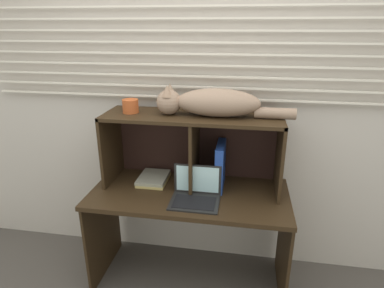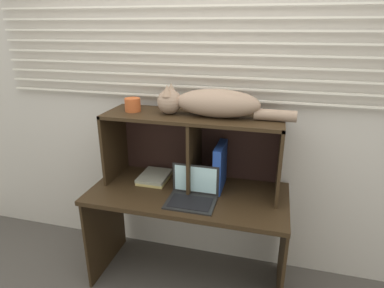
# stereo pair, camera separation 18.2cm
# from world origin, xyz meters

# --- Properties ---
(back_panel_with_blinds) EXTENTS (4.40, 0.08, 2.50)m
(back_panel_with_blinds) POSITION_xyz_m (0.00, 0.55, 1.26)
(back_panel_with_blinds) COLOR beige
(back_panel_with_blinds) RESTS_ON ground
(desk) EXTENTS (1.29, 0.60, 0.71)m
(desk) POSITION_xyz_m (0.00, 0.21, 0.57)
(desk) COLOR #2F2112
(desk) RESTS_ON ground
(hutch_shelf_unit) EXTENTS (1.15, 0.36, 0.49)m
(hutch_shelf_unit) POSITION_xyz_m (0.00, 0.35, 1.04)
(hutch_shelf_unit) COLOR #2F2112
(hutch_shelf_unit) RESTS_ON desk
(cat) EXTENTS (0.86, 0.20, 0.19)m
(cat) POSITION_xyz_m (0.12, 0.32, 1.29)
(cat) COLOR gray
(cat) RESTS_ON hutch_shelf_unit
(laptop) EXTENTS (0.30, 0.23, 0.21)m
(laptop) POSITION_xyz_m (0.06, 0.12, 0.75)
(laptop) COLOR black
(laptop) RESTS_ON desk
(binder_upright) EXTENTS (0.05, 0.25, 0.31)m
(binder_upright) POSITION_xyz_m (0.19, 0.32, 0.86)
(binder_upright) COLOR #20419C
(binder_upright) RESTS_ON desk
(book_stack) EXTENTS (0.20, 0.25, 0.04)m
(book_stack) POSITION_xyz_m (-0.27, 0.32, 0.73)
(book_stack) COLOR tan
(book_stack) RESTS_ON desk
(small_basket) EXTENTS (0.10, 0.10, 0.09)m
(small_basket) POSITION_xyz_m (-0.41, 0.32, 1.24)
(small_basket) COLOR #BA5226
(small_basket) RESTS_ON hutch_shelf_unit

